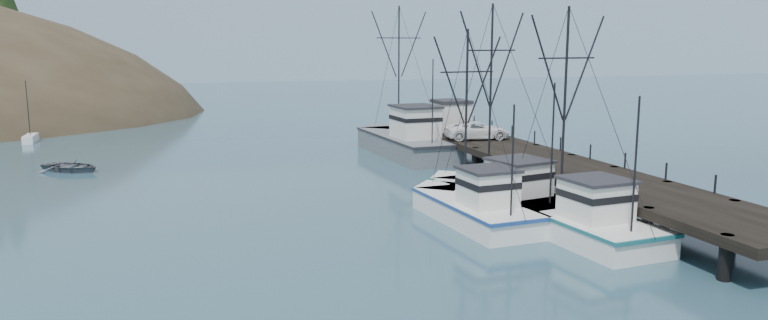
% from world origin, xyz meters
% --- Properties ---
extents(ground, '(400.00, 400.00, 0.00)m').
position_xyz_m(ground, '(0.00, 0.00, 0.00)').
color(ground, '#2C5062').
rests_on(ground, ground).
extents(pier, '(6.00, 44.00, 2.00)m').
position_xyz_m(pier, '(14.00, 16.00, 1.69)').
color(pier, black).
rests_on(pier, ground).
extents(distant_ridge, '(360.00, 40.00, 26.00)m').
position_xyz_m(distant_ridge, '(10.00, 170.00, 0.00)').
color(distant_ridge, '#9EB2C6').
rests_on(distant_ridge, ground).
extents(distant_ridge_far, '(180.00, 25.00, 18.00)m').
position_xyz_m(distant_ridge_far, '(-40.00, 185.00, 0.00)').
color(distant_ridge_far, silver).
rests_on(distant_ridge_far, ground).
extents(moored_sailboats, '(12.00, 20.71, 6.35)m').
position_xyz_m(moored_sailboats, '(-28.04, 58.10, 0.33)').
color(moored_sailboats, white).
rests_on(moored_sailboats, ground).
extents(trawler_near, '(4.89, 12.11, 12.10)m').
position_xyz_m(trawler_near, '(9.19, 4.05, 0.82)').
color(trawler_near, white).
rests_on(trawler_near, ground).
extents(trawler_mid, '(4.48, 11.13, 11.01)m').
position_xyz_m(trawler_mid, '(5.32, 8.06, 0.82)').
color(trawler_mid, white).
rests_on(trawler_mid, ground).
extents(trawler_far, '(6.05, 12.50, 12.54)m').
position_xyz_m(trawler_far, '(8.11, 10.31, 0.82)').
color(trawler_far, white).
rests_on(trawler_far, ground).
extents(work_vessel, '(5.64, 16.26, 13.49)m').
position_xyz_m(work_vessel, '(9.18, 31.02, 1.23)').
color(work_vessel, slate).
rests_on(work_vessel, ground).
extents(pier_shed, '(3.00, 3.20, 2.80)m').
position_xyz_m(pier_shed, '(13.64, 31.21, 3.42)').
color(pier_shed, silver).
rests_on(pier_shed, pier).
extents(pickup_truck, '(5.63, 3.11, 1.49)m').
position_xyz_m(pickup_truck, '(13.47, 25.18, 2.75)').
color(pickup_truck, white).
rests_on(pickup_truck, pier).
extents(motorboat, '(5.99, 5.70, 1.01)m').
position_xyz_m(motorboat, '(-18.35, 31.30, 0.00)').
color(motorboat, '#575960').
rests_on(motorboat, ground).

